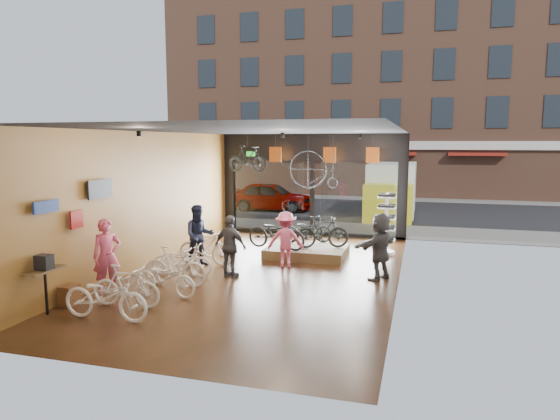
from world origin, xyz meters
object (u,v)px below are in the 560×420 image
at_px(floor_bike_4, 182,260).
at_px(floor_bike_5, 206,248).
at_px(customer_2, 230,246).
at_px(display_bike_right, 307,230).
at_px(customer_0, 107,256).
at_px(floor_bike_0, 106,296).
at_px(customer_5, 380,246).
at_px(customer_3, 286,240).
at_px(floor_bike_2, 165,278).
at_px(display_bike_mid, 322,232).
at_px(penny_farthing, 316,171).
at_px(display_bike_left, 276,233).
at_px(sunglasses_rack, 386,224).
at_px(display_platform, 307,252).
at_px(floor_bike_3, 175,266).
at_px(street_car, 270,196).
at_px(hung_bike, 247,159).
at_px(box_truck, 391,191).
at_px(floor_bike_1, 126,286).
at_px(customer_1, 199,235).

relative_size(floor_bike_4, floor_bike_5, 0.96).
xyz_separation_m(floor_bike_4, customer_2, (1.26, 0.27, 0.39)).
bearing_deg(display_bike_right, customer_0, 126.55).
xyz_separation_m(floor_bike_0, floor_bike_5, (0.05, 4.64, 0.03)).
relative_size(customer_2, customer_5, 0.95).
height_order(customer_2, customer_3, customer_2).
xyz_separation_m(floor_bike_2, display_bike_mid, (2.72, 4.75, 0.36)).
relative_size(floor_bike_4, customer_0, 0.93).
xyz_separation_m(floor_bike_5, penny_farthing, (2.28, 4.38, 1.99)).
relative_size(display_bike_left, customer_5, 1.09).
distance_m(display_bike_left, sunglasses_rack, 3.49).
bearing_deg(display_platform, display_bike_left, -146.84).
bearing_deg(floor_bike_3, display_bike_right, -26.16).
bearing_deg(street_car, hung_bike, -168.83).
bearing_deg(floor_bike_2, customer_2, -16.89).
distance_m(customer_0, penny_farthing, 8.34).
bearing_deg(customer_2, customer_3, -113.67).
distance_m(box_truck, customer_5, 10.69).
bearing_deg(hung_bike, customer_3, -132.10).
bearing_deg(customer_2, customer_5, -152.07).
height_order(display_bike_mid, customer_3, customer_3).
distance_m(customer_3, penny_farthing, 4.36).
height_order(floor_bike_1, display_bike_right, display_bike_right).
bearing_deg(customer_2, penny_farthing, -86.70).
height_order(floor_bike_5, customer_0, customer_0).
xyz_separation_m(floor_bike_1, customer_2, (1.26, 2.84, 0.36)).
height_order(street_car, display_bike_mid, street_car).
xyz_separation_m(box_truck, floor_bike_5, (-4.54, -10.53, -0.74)).
bearing_deg(penny_farthing, street_car, 118.33).
relative_size(floor_bike_3, display_bike_mid, 1.01).
height_order(street_car, customer_1, customer_1).
xyz_separation_m(floor_bike_1, penny_farthing, (2.37, 8.24, 2.04)).
xyz_separation_m(box_truck, display_bike_left, (-2.82, -9.21, -0.46)).
bearing_deg(floor_bike_2, hung_bike, 10.18).
bearing_deg(street_car, floor_bike_0, -174.62).
bearing_deg(display_bike_mid, display_bike_right, 21.39).
xyz_separation_m(floor_bike_1, customer_0, (-0.99, 0.78, 0.42)).
distance_m(customer_2, penny_farthing, 5.77).
bearing_deg(display_bike_right, display_platform, 171.55).
distance_m(floor_bike_0, customer_1, 4.56).
xyz_separation_m(street_car, box_truck, (6.12, -1.00, 0.52)).
bearing_deg(customer_5, customer_1, -60.26).
bearing_deg(customer_3, customer_5, 158.85).
bearing_deg(street_car, customer_3, -160.94).
bearing_deg(display_bike_left, penny_farthing, 1.25).
distance_m(street_car, floor_bike_3, 13.78).
height_order(box_truck, display_platform, box_truck).
bearing_deg(box_truck, customer_0, -112.48).
height_order(floor_bike_2, sunglasses_rack, sunglasses_rack).
bearing_deg(hung_bike, display_bike_mid, -108.54).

